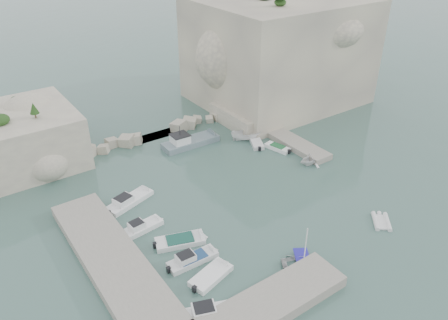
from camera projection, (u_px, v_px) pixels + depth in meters
ground at (254, 204)px, 49.78m from camera, size 400.00×400.00×0.00m
cliff_east at (278, 51)px, 73.26m from camera, size 26.00×22.00×17.00m
cliff_terrace at (248, 115)px, 68.38m from camera, size 8.00×10.00×2.50m
outcrop_west at (11, 140)px, 55.89m from camera, size 16.00×14.00×7.00m
quay_west at (117, 266)px, 40.38m from camera, size 5.00×24.00×1.10m
quay_south at (253, 314)px, 35.68m from camera, size 18.00×4.00×1.10m
ledge_east at (284, 138)px, 63.37m from camera, size 3.00×16.00×0.80m
breakwater at (157, 131)px, 64.57m from camera, size 28.00×3.00×1.40m
motorboat_a at (130, 203)px, 50.03m from camera, size 6.66×3.79×1.40m
motorboat_b at (143, 229)px, 45.88m from camera, size 4.93×2.11×1.40m
motorboat_c at (180, 243)px, 44.02m from camera, size 5.75×3.58×0.70m
motorboat_d at (193, 262)px, 41.69m from camera, size 5.46×1.75×1.40m
motorboat_e at (211, 278)px, 39.88m from camera, size 4.99×3.07×0.70m
motorboat_f at (214, 315)px, 36.19m from camera, size 6.23×3.74×1.40m
rowboat at (303, 266)px, 41.23m from camera, size 5.09×4.72×0.86m
inflatable_dinghy at (381, 223)px, 46.85m from camera, size 3.38×3.48×0.44m
tender_east_a at (310, 164)px, 57.68m from camera, size 3.54×3.10×1.79m
tender_east_b at (277, 149)px, 61.11m from camera, size 2.29×4.23×0.70m
tender_east_c at (256, 144)px, 62.58m from camera, size 3.38×4.84×0.70m
tender_east_d at (247, 140)px, 63.62m from camera, size 4.80×3.71×1.76m
work_boat at (191, 145)px, 62.32m from camera, size 9.11×2.84×2.20m
rowboat_mast at (306, 245)px, 39.96m from camera, size 0.10×0.10×4.20m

